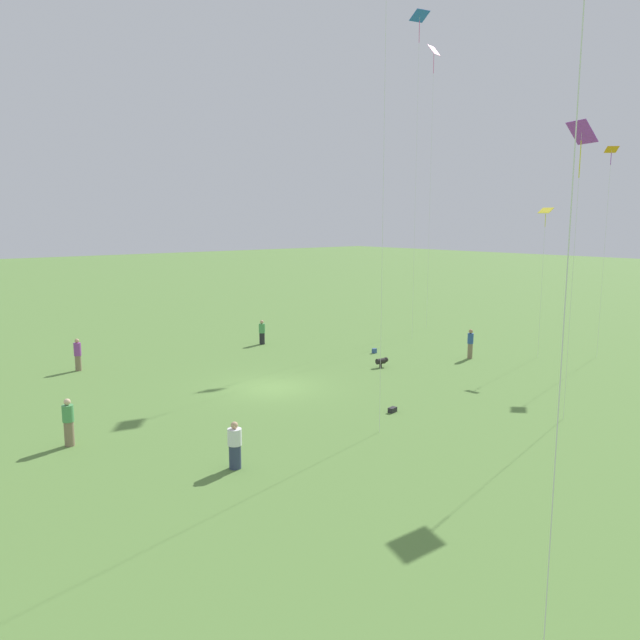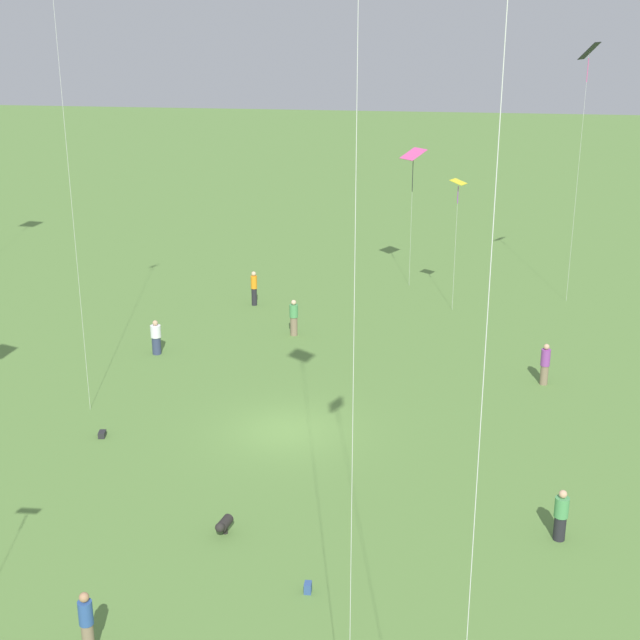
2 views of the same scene
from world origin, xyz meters
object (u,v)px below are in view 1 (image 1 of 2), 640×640
(kite_0, at_px, (581,142))
(kite_3, at_px, (419,34))
(person_4, at_px, (78,355))
(dog_0, at_px, (382,361))
(kite_1, at_px, (433,69))
(person_2, at_px, (262,332))
(kite_9, at_px, (545,218))
(person_3, at_px, (470,344))
(person_6, at_px, (68,423))
(picnic_bag_1, at_px, (392,410))
(kite_8, at_px, (611,165))
(person_0, at_px, (235,446))
(picnic_bag_0, at_px, (374,351))

(kite_0, height_order, kite_3, kite_3)
(person_4, xyz_separation_m, dog_0, (-13.21, 10.11, -0.53))
(kite_0, distance_m, kite_3, 20.18)
(kite_1, bearing_deg, kite_0, -90.62)
(person_2, xyz_separation_m, kite_9, (-10.34, 13.88, 7.43))
(person_3, height_order, person_6, person_6)
(person_2, height_order, person_4, person_4)
(person_3, bearing_deg, picnic_bag_1, -133.38)
(kite_1, bearing_deg, kite_9, -69.94)
(kite_0, xyz_separation_m, dog_0, (-0.83, -11.22, -10.71))
(kite_8, bearing_deg, person_2, 40.40)
(kite_3, bearing_deg, person_3, 129.39)
(person_2, relative_size, kite_1, 0.08)
(kite_1, distance_m, picnic_bag_1, 28.54)
(person_0, distance_m, kite_1, 34.29)
(kite_9, bearing_deg, picnic_bag_0, -94.99)
(person_4, distance_m, kite_8, 31.74)
(person_0, bearing_deg, person_3, 7.95)
(person_3, height_order, picnic_bag_1, person_3)
(kite_0, bearing_deg, person_0, 136.24)
(person_0, xyz_separation_m, person_4, (-0.79, -17.01, 0.11))
(person_3, bearing_deg, kite_3, 96.77)
(kite_9, bearing_deg, picnic_bag_1, -40.86)
(person_4, bearing_deg, kite_1, -142.24)
(kite_9, bearing_deg, person_3, -83.36)
(kite_1, bearing_deg, person_2, -158.04)
(person_0, relative_size, picnic_bag_1, 3.69)
(person_3, height_order, kite_1, kite_1)
(kite_3, xyz_separation_m, picnic_bag_1, (13.39, 10.78, -19.81))
(person_4, distance_m, dog_0, 16.64)
(person_0, relative_size, person_4, 0.90)
(person_4, bearing_deg, kite_0, 165.44)
(person_6, distance_m, kite_0, 21.91)
(dog_0, xyz_separation_m, picnic_bag_1, (5.59, 6.06, -0.25))
(kite_8, bearing_deg, person_0, 92.15)
(person_2, bearing_deg, kite_1, -177.87)
(person_4, height_order, kite_8, kite_8)
(person_0, relative_size, kite_3, 0.08)
(person_4, distance_m, kite_3, 28.87)
(kite_0, bearing_deg, person_6, 123.47)
(kite_1, xyz_separation_m, picnic_bag_1, (17.37, 12.86, -18.64))
(person_0, bearing_deg, kite_0, -24.82)
(person_0, relative_size, dog_0, 2.07)
(picnic_bag_0, bearing_deg, person_6, 11.90)
(person_0, distance_m, person_6, 6.63)
(picnic_bag_1, bearing_deg, kite_8, 178.90)
(person_6, height_order, kite_3, kite_3)
(kite_9, height_order, picnic_bag_1, kite_9)
(person_6, bearing_deg, kite_0, 64.78)
(picnic_bag_0, bearing_deg, person_2, -61.56)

